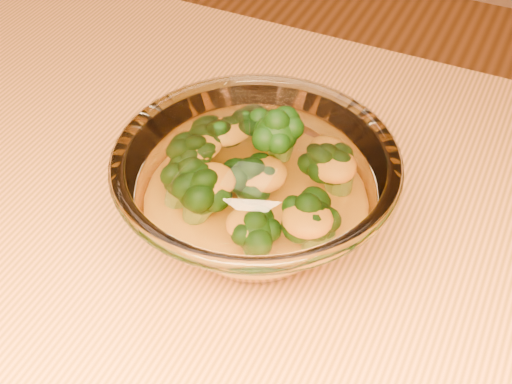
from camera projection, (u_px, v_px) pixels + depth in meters
glass_bowl at (256, 196)px, 0.51m from camera, size 0.20×0.20×0.09m
cheese_sauce at (256, 215)px, 0.52m from camera, size 0.12×0.12×0.03m
broccoli_heap at (255, 174)px, 0.51m from camera, size 0.14×0.12×0.08m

